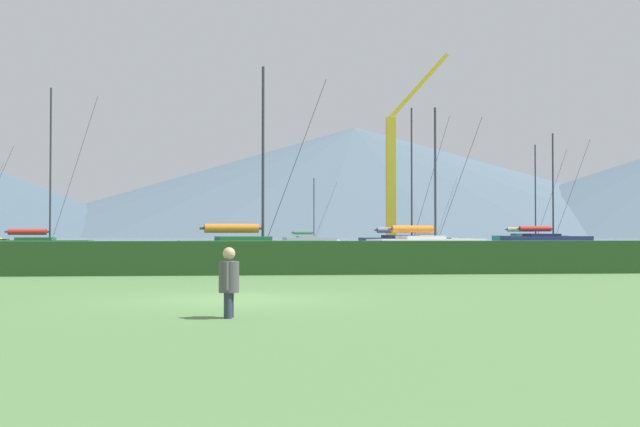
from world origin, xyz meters
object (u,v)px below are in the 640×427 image
Objects in this scene: sailboat_slip_8 at (548,241)px; sailboat_slip_10 at (253,249)px; sailboat_slip_2 at (43,246)px; person_seated_viewer at (229,279)px; sailboat_slip_12 at (432,241)px; sailboat_slip_3 at (310,240)px; sailboat_slip_4 at (428,246)px; dock_crane at (393,189)px; sailboat_slip_0 at (406,243)px; sailboat_slip_7 at (531,240)px.

sailboat_slip_8 is 39.69m from sailboat_slip_10.
sailboat_slip_8 is at bearing 18.34° from sailboat_slip_2.
sailboat_slip_10 is 26.77m from person_seated_viewer.
sailboat_slip_3 is at bearing 170.14° from sailboat_slip_12.
sailboat_slip_4 is at bearing -98.33° from sailboat_slip_3.
dock_crane reaches higher than sailboat_slip_8.
dock_crane reaches higher than sailboat_slip_2.
sailboat_slip_2 reaches higher than sailboat_slip_4.
sailboat_slip_0 is at bearing 51.41° from sailboat_slip_10.
sailboat_slip_3 is 32.90m from sailboat_slip_8.
sailboat_slip_0 is 1.44× the size of sailboat_slip_3.
sailboat_slip_7 is at bearing 77.46° from person_seated_viewer.
sailboat_slip_10 is (-12.78, -23.79, -0.02)m from sailboat_slip_0.
sailboat_slip_3 is 47.65m from sailboat_slip_4.
sailboat_slip_0 is 1.36× the size of sailboat_slip_12.
sailboat_slip_10 is at bearing -118.40° from sailboat_slip_12.
sailboat_slip_7 is 16.25m from sailboat_slip_8.
sailboat_slip_7 reaches higher than sailboat_slip_4.
sailboat_slip_7 is at bearing 45.03° from sailboat_slip_10.
sailboat_slip_12 is (9.63, 31.40, -0.12)m from sailboat_slip_0.
sailboat_slip_4 is 0.94× the size of sailboat_slip_10.
sailboat_slip_2 is 25.51m from sailboat_slip_4.
sailboat_slip_10 is at bearing -155.99° from sailboat_slip_4.
person_seated_viewer is (-27.67, -56.03, -0.05)m from sailboat_slip_8.
sailboat_slip_3 is 0.94× the size of sailboat_slip_12.
sailboat_slip_2 is 1.38× the size of sailboat_slip_3.
person_seated_viewer is at bearing -102.21° from sailboat_slip_10.
sailboat_slip_3 is at bearing 89.27° from sailboat_slip_0.
sailboat_slip_3 is at bearing 71.74° from sailboat_slip_10.
sailboat_slip_4 is 0.84× the size of sailboat_slip_7.
sailboat_slip_12 is at bearing 63.44° from sailboat_slip_0.
sailboat_slip_4 is (24.79, -6.01, 0.04)m from sailboat_slip_2.
sailboat_slip_4 is at bearing 82.82° from person_seated_viewer.
sailboat_slip_12 is (14.62, -0.91, -0.02)m from sailboat_slip_3.
sailboat_slip_12 is at bearing 85.58° from person_seated_viewer.
sailboat_slip_8 reaches higher than sailboat_slip_4.
sailboat_slip_2 is 20.04m from sailboat_slip_10.
sailboat_slip_10 is at bearing -48.22° from sailboat_slip_2.
sailboat_slip_3 is at bearing 152.47° from sailboat_slip_7.
sailboat_slip_0 is 0.66× the size of dock_crane.
sailboat_slip_0 is 8.34m from dock_crane.
dock_crane is (-9.36, -24.54, 4.84)m from sailboat_slip_12.
sailboat_slip_12 is 85.20m from person_seated_viewer.
sailboat_slip_4 is 0.53× the size of dock_crane.
sailboat_slip_4 is 0.90× the size of sailboat_slip_8.
dock_crane is at bearing -143.41° from sailboat_slip_7.
sailboat_slip_4 is at bearing -120.70° from sailboat_slip_7.
sailboat_slip_0 is 52.36m from person_seated_viewer.
sailboat_slip_0 is 15.32m from sailboat_slip_4.
sailboat_slip_10 is at bearing -126.52° from sailboat_slip_7.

